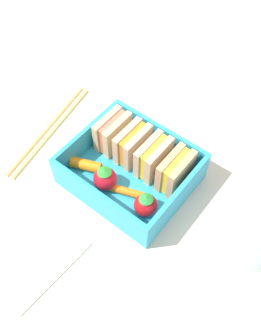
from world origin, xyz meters
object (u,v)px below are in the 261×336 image
at_px(sandwich_left, 113,132).
at_px(drinking_glass, 261,232).
at_px(strawberry_far_left, 146,205).
at_px(folded_napkin, 26,248).
at_px(carrot_stick_far_left, 86,165).
at_px(sandwich_center, 153,157).
at_px(sandwich_center_left, 133,144).
at_px(chopstick_pair, 50,129).
at_px(sandwich_center_right, 175,171).
at_px(strawberry_left, 105,178).
at_px(carrot_stick_left, 126,191).

relative_size(sandwich_left, drinking_glass, 0.63).
height_order(strawberry_far_left, folded_napkin, strawberry_far_left).
bearing_deg(strawberry_far_left, carrot_stick_far_left, 178.84).
distance_m(sandwich_center, drinking_glass, 0.16).
height_order(sandwich_center_left, sandwich_center, same).
xyz_separation_m(chopstick_pair, drinking_glass, (0.33, 0.02, 0.04)).
xyz_separation_m(sandwich_center_right, folded_napkin, (-0.09, -0.19, -0.03)).
xyz_separation_m(sandwich_left, drinking_glass, (0.23, -0.01, 0.01)).
xyz_separation_m(carrot_stick_far_left, strawberry_far_left, (0.10, -0.00, 0.01)).
distance_m(strawberry_left, folded_napkin, 0.13).
bearing_deg(strawberry_far_left, strawberry_left, -178.06).
distance_m(sandwich_center_left, folded_napkin, 0.19).
height_order(sandwich_center, carrot_stick_far_left, sandwich_center).
xyz_separation_m(sandwich_left, sandwich_center_left, (0.03, 0.00, 0.00)).
bearing_deg(carrot_stick_far_left, sandwich_center, 38.43).
relative_size(carrot_stick_left, chopstick_pair, 0.27).
height_order(sandwich_center_right, folded_napkin, sandwich_center_right).
distance_m(strawberry_left, chopstick_pair, 0.14).
distance_m(carrot_stick_left, drinking_glass, 0.17).
bearing_deg(strawberry_left, carrot_stick_left, 13.26).
relative_size(strawberry_left, drinking_glass, 0.44).
height_order(sandwich_center, folded_napkin, sandwich_center).
xyz_separation_m(strawberry_left, carrot_stick_left, (0.03, 0.01, -0.01)).
xyz_separation_m(strawberry_left, folded_napkin, (-0.02, -0.13, -0.03)).
distance_m(carrot_stick_far_left, drinking_glass, 0.24).
height_order(sandwich_center_right, carrot_stick_far_left, sandwich_center_right).
distance_m(strawberry_far_left, folded_napkin, 0.16).
xyz_separation_m(carrot_stick_far_left, chopstick_pair, (-0.10, 0.02, -0.02)).
xyz_separation_m(sandwich_center, carrot_stick_far_left, (-0.07, -0.06, -0.02)).
xyz_separation_m(strawberry_far_left, drinking_glass, (0.13, 0.05, 0.01)).
height_order(sandwich_center_left, chopstick_pair, sandwich_center_left).
bearing_deg(carrot_stick_left, sandwich_left, 141.24).
bearing_deg(sandwich_left, carrot_stick_left, -38.76).
height_order(carrot_stick_far_left, strawberry_left, strawberry_left).
relative_size(sandwich_center_left, sandwich_center_right, 1.00).
relative_size(strawberry_far_left, drinking_glass, 0.42).
bearing_deg(drinking_glass, strawberry_far_left, -159.96).
bearing_deg(sandwich_center, strawberry_left, -118.26).
bearing_deg(folded_napkin, sandwich_center_left, 84.14).
xyz_separation_m(chopstick_pair, folded_napkin, (0.11, -0.15, -0.00)).
xyz_separation_m(strawberry_left, drinking_glass, (0.19, 0.05, 0.01)).
height_order(carrot_stick_far_left, drinking_glass, drinking_glass).
distance_m(carrot_stick_left, folded_napkin, 0.14).
height_order(sandwich_left, strawberry_left, sandwich_left).
relative_size(sandwich_center, strawberry_far_left, 1.49).
bearing_deg(strawberry_left, carrot_stick_far_left, 173.69).
bearing_deg(carrot_stick_far_left, carrot_stick_left, 2.30).
xyz_separation_m(strawberry_far_left, chopstick_pair, (-0.20, 0.02, -0.02)).
bearing_deg(folded_napkin, drinking_glass, 39.08).
bearing_deg(strawberry_left, sandwich_center, 61.74).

